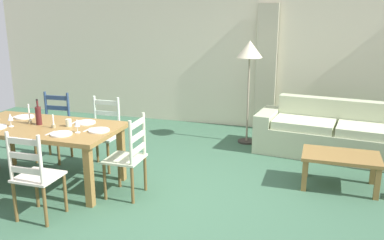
% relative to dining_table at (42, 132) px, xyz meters
% --- Properties ---
extents(ground_plane, '(9.60, 9.60, 0.02)m').
position_rel_dining_table_xyz_m(ground_plane, '(1.52, 0.08, -0.67)').
color(ground_plane, '#396047').
extents(wall_far, '(9.60, 0.16, 2.70)m').
position_rel_dining_table_xyz_m(wall_far, '(1.52, 3.38, 0.69)').
color(wall_far, beige).
rests_on(wall_far, ground_plane).
extents(curtain_panel_left, '(0.35, 0.08, 2.20)m').
position_rel_dining_table_xyz_m(curtain_panel_left, '(2.23, 3.24, 0.44)').
color(curtain_panel_left, '#B3AF92').
rests_on(curtain_panel_left, ground_plane).
extents(dining_table, '(1.90, 0.96, 0.75)m').
position_rel_dining_table_xyz_m(dining_table, '(0.00, 0.00, 0.00)').
color(dining_table, olive).
rests_on(dining_table, ground_plane).
extents(dining_chair_near_right, '(0.42, 0.40, 0.96)m').
position_rel_dining_table_xyz_m(dining_chair_near_right, '(0.49, -0.79, -0.19)').
color(dining_chair_near_right, beige).
rests_on(dining_chair_near_right, ground_plane).
extents(dining_chair_far_left, '(0.44, 0.43, 0.96)m').
position_rel_dining_table_xyz_m(dining_chair_far_left, '(-0.42, 0.79, -0.19)').
color(dining_chair_far_left, navy).
rests_on(dining_chair_far_left, ground_plane).
extents(dining_chair_far_right, '(0.42, 0.40, 0.96)m').
position_rel_dining_table_xyz_m(dining_chair_far_right, '(0.41, 0.72, -0.19)').
color(dining_chair_far_right, silver).
rests_on(dining_chair_far_right, ground_plane).
extents(dining_chair_head_east, '(0.41, 0.43, 0.96)m').
position_rel_dining_table_xyz_m(dining_chair_head_east, '(1.15, 0.00, -0.19)').
color(dining_chair_head_east, beige).
rests_on(dining_chair_head_east, ground_plane).
extents(dinner_plate_near_right, '(0.24, 0.24, 0.02)m').
position_rel_dining_table_xyz_m(dinner_plate_near_right, '(0.45, -0.25, 0.10)').
color(dinner_plate_near_right, white).
rests_on(dinner_plate_near_right, dining_table).
extents(fork_near_right, '(0.02, 0.17, 0.01)m').
position_rel_dining_table_xyz_m(fork_near_right, '(0.30, -0.25, 0.09)').
color(fork_near_right, silver).
rests_on(fork_near_right, dining_table).
extents(dinner_plate_far_left, '(0.24, 0.24, 0.02)m').
position_rel_dining_table_xyz_m(dinner_plate_far_left, '(-0.45, 0.25, 0.10)').
color(dinner_plate_far_left, white).
rests_on(dinner_plate_far_left, dining_table).
extents(fork_far_left, '(0.02, 0.17, 0.01)m').
position_rel_dining_table_xyz_m(fork_far_left, '(-0.60, 0.25, 0.09)').
color(fork_far_left, silver).
rests_on(fork_far_left, dining_table).
extents(dinner_plate_far_right, '(0.24, 0.24, 0.02)m').
position_rel_dining_table_xyz_m(dinner_plate_far_right, '(0.45, 0.25, 0.10)').
color(dinner_plate_far_right, white).
rests_on(dinner_plate_far_right, dining_table).
extents(fork_far_right, '(0.02, 0.17, 0.01)m').
position_rel_dining_table_xyz_m(fork_far_right, '(0.30, 0.25, 0.09)').
color(fork_far_right, silver).
rests_on(fork_far_right, dining_table).
extents(dinner_plate_head_east, '(0.24, 0.24, 0.02)m').
position_rel_dining_table_xyz_m(dinner_plate_head_east, '(0.78, 0.00, 0.10)').
color(dinner_plate_head_east, white).
rests_on(dinner_plate_head_east, dining_table).
extents(fork_head_east, '(0.02, 0.17, 0.01)m').
position_rel_dining_table_xyz_m(fork_head_east, '(0.63, 0.00, 0.09)').
color(fork_head_east, silver).
rests_on(fork_head_east, dining_table).
extents(wine_bottle, '(0.07, 0.07, 0.32)m').
position_rel_dining_table_xyz_m(wine_bottle, '(-0.05, 0.02, 0.20)').
color(wine_bottle, '#471919').
rests_on(wine_bottle, dining_table).
extents(wine_glass_near_left, '(0.06, 0.06, 0.16)m').
position_rel_dining_table_xyz_m(wine_glass_near_left, '(-0.32, -0.15, 0.20)').
color(wine_glass_near_left, white).
rests_on(wine_glass_near_left, dining_table).
extents(wine_glass_near_right, '(0.06, 0.06, 0.16)m').
position_rel_dining_table_xyz_m(wine_glass_near_right, '(0.58, -0.13, 0.20)').
color(wine_glass_near_right, white).
rests_on(wine_glass_near_right, dining_table).
extents(coffee_cup_primary, '(0.07, 0.07, 0.09)m').
position_rel_dining_table_xyz_m(coffee_cup_primary, '(0.34, 0.07, 0.13)').
color(coffee_cup_primary, beige).
rests_on(coffee_cup_primary, dining_table).
extents(candle_tall, '(0.05, 0.05, 0.25)m').
position_rel_dining_table_xyz_m(candle_tall, '(-0.18, 0.02, 0.16)').
color(candle_tall, '#998C66').
rests_on(candle_tall, dining_table).
extents(candle_short, '(0.05, 0.05, 0.16)m').
position_rel_dining_table_xyz_m(candle_short, '(0.20, -0.04, 0.13)').
color(candle_short, '#998C66').
rests_on(candle_short, dining_table).
extents(couch, '(2.36, 1.06, 0.80)m').
position_rel_dining_table_xyz_m(couch, '(3.44, 2.20, -0.37)').
color(couch, '#B5BE99').
rests_on(couch, ground_plane).
extents(coffee_table, '(0.90, 0.56, 0.42)m').
position_rel_dining_table_xyz_m(coffee_table, '(3.47, 0.98, -0.31)').
color(coffee_table, olive).
rests_on(coffee_table, ground_plane).
extents(standing_lamp, '(0.40, 0.40, 1.64)m').
position_rel_dining_table_xyz_m(standing_lamp, '(2.08, 2.38, 0.75)').
color(standing_lamp, '#332D28').
rests_on(standing_lamp, ground_plane).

